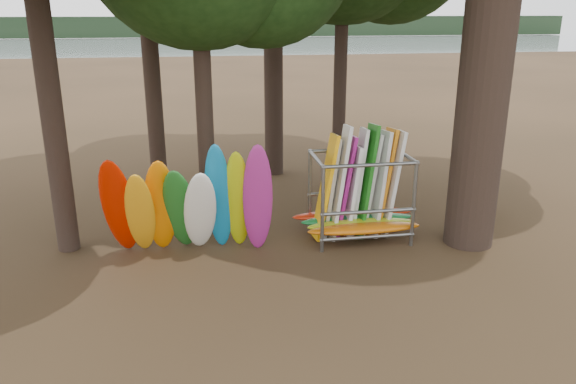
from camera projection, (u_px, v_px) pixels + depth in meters
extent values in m
plane|color=#47331E|center=(302.00, 273.00, 12.36)|extent=(120.00, 120.00, 0.00)
plane|color=gray|center=(209.00, 56.00, 68.59)|extent=(160.00, 160.00, 0.00)
cube|color=black|center=(201.00, 27.00, 114.82)|extent=(160.00, 4.00, 4.00)
cylinder|color=black|center=(38.00, 10.00, 11.91)|extent=(0.51, 0.51, 11.03)
cylinder|color=black|center=(341.00, 35.00, 17.31)|extent=(0.41, 0.41, 9.52)
cylinder|color=black|center=(202.00, 62.00, 13.53)|extent=(0.42, 0.42, 8.63)
cylinder|color=black|center=(503.00, 9.00, 14.83)|extent=(0.49, 0.49, 11.09)
ellipsoid|color=red|center=(119.00, 209.00, 12.37)|extent=(0.74, 1.98, 2.83)
ellipsoid|color=#F5A114|center=(140.00, 215.00, 12.53)|extent=(0.72, 1.86, 2.49)
ellipsoid|color=orange|center=(161.00, 207.00, 12.76)|extent=(0.83, 1.46, 2.61)
ellipsoid|color=#1F6922|center=(181.00, 210.00, 12.83)|extent=(0.91, 1.68, 2.43)
ellipsoid|color=white|center=(200.00, 212.00, 12.76)|extent=(0.84, 1.77, 2.44)
ellipsoid|color=#1076AF|center=(219.00, 198.00, 12.91)|extent=(0.76, 1.30, 2.88)
ellipsoid|color=#B2C00E|center=(238.00, 201.00, 13.00)|extent=(0.72, 1.29, 2.70)
ellipsoid|color=#A2257F|center=(258.00, 199.00, 12.84)|extent=(0.76, 1.11, 2.86)
ellipsoid|color=#C55C0A|center=(364.00, 228.00, 13.74)|extent=(2.86, 0.55, 0.24)
ellipsoid|color=#A7BA18|center=(361.00, 224.00, 14.00)|extent=(2.76, 0.55, 0.24)
ellipsoid|color=#197134|center=(357.00, 219.00, 14.34)|extent=(2.93, 0.55, 0.24)
ellipsoid|color=red|center=(353.00, 214.00, 14.71)|extent=(3.23, 0.55, 0.24)
cube|color=#F7AA0D|center=(325.00, 187.00, 13.89)|extent=(0.62, 0.81, 2.67)
cube|color=silver|center=(330.00, 188.00, 14.12)|extent=(0.48, 0.76, 2.53)
cube|color=silver|center=(339.00, 183.00, 13.88)|extent=(0.53, 0.80, 2.88)
cube|color=#951874|center=(344.00, 186.00, 14.12)|extent=(0.55, 0.78, 2.59)
cube|color=silver|center=(352.00, 193.00, 14.05)|extent=(0.43, 0.75, 2.35)
cube|color=silver|center=(357.00, 182.00, 14.16)|extent=(0.46, 0.78, 2.75)
cube|color=#196917|center=(366.00, 182.00, 14.01)|extent=(0.55, 0.84, 2.88)
cube|color=silver|center=(370.00, 184.00, 14.26)|extent=(0.53, 0.76, 2.61)
cube|color=silver|center=(379.00, 185.00, 14.07)|extent=(0.49, 0.82, 2.71)
cube|color=orange|center=(383.00, 181.00, 14.28)|extent=(0.61, 0.83, 2.73)
cube|color=silver|center=(392.00, 184.00, 14.13)|extent=(0.53, 0.78, 2.70)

